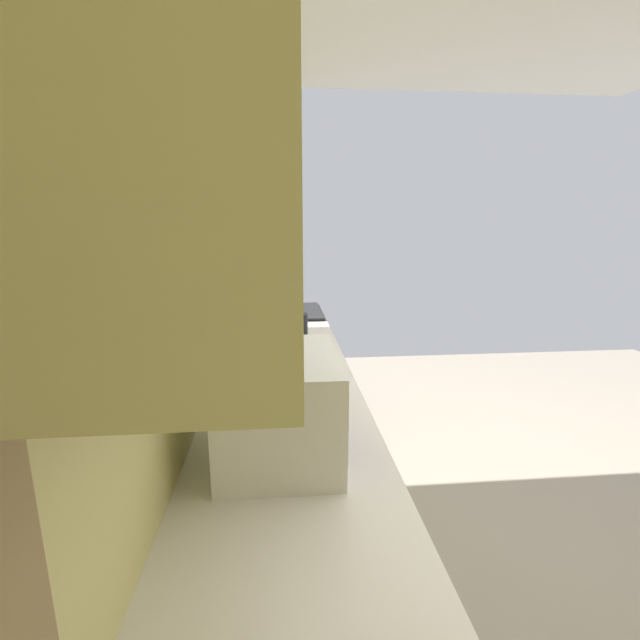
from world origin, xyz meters
TOP-DOWN VIEW (x-y plane):
  - ground_plane at (0.00, 0.00)m, footprint 6.48×6.48m
  - wall_back at (0.00, 1.67)m, footprint 4.17×0.12m
  - counter_run at (-0.37, 1.30)m, footprint 3.30×0.65m
  - upper_cabinets at (-0.37, 1.45)m, footprint 2.27×0.31m
  - oven_range at (1.61, 1.29)m, footprint 0.66×0.65m
  - microwave at (-0.52, 1.31)m, footprint 0.46×0.37m
  - bowl at (0.10, 1.20)m, footprint 0.16×0.16m
  - kettle at (0.84, 1.20)m, footprint 0.16×0.11m

SIDE VIEW (x-z plane):
  - ground_plane at x=0.00m, z-range 0.00..0.00m
  - counter_run at x=-0.37m, z-range 0.00..0.92m
  - oven_range at x=1.61m, z-range -0.07..1.03m
  - bowl at x=0.10m, z-range 0.93..0.99m
  - kettle at x=0.84m, z-range 0.91..1.09m
  - microwave at x=-0.52m, z-range 0.92..1.25m
  - wall_back at x=0.00m, z-range 0.00..2.68m
  - upper_cabinets at x=-0.37m, z-range 1.51..2.16m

